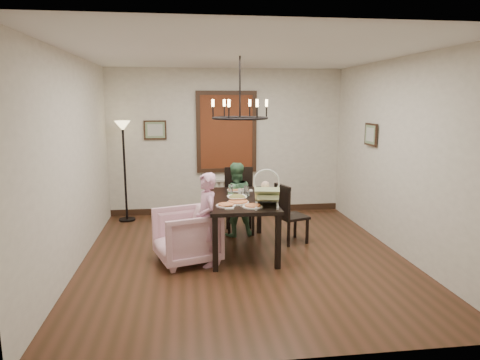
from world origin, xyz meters
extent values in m
cube|color=#492819|center=(0.00, 0.00, 0.00)|extent=(4.50, 5.00, 0.01)
cube|color=white|center=(0.00, 0.00, 2.80)|extent=(4.50, 5.00, 0.01)
cube|color=silver|center=(0.00, 2.50, 1.40)|extent=(4.50, 0.01, 2.80)
cube|color=silver|center=(-2.25, 0.00, 1.40)|extent=(0.01, 5.00, 2.80)
cube|color=silver|center=(2.25, 0.00, 1.40)|extent=(0.01, 5.00, 2.80)
cube|color=black|center=(-0.02, 0.30, 0.76)|extent=(0.97, 1.69, 0.05)
cube|color=black|center=(-0.44, -0.48, 0.37)|extent=(0.07, 0.07, 0.74)
cube|color=black|center=(-0.42, 1.08, 0.37)|extent=(0.07, 0.07, 0.74)
cube|color=black|center=(0.38, -0.49, 0.37)|extent=(0.07, 0.07, 0.74)
cube|color=black|center=(0.40, 1.07, 0.37)|extent=(0.07, 0.07, 0.74)
imported|color=#E8B1C5|center=(-0.81, -0.08, 0.37)|extent=(1.01, 1.00, 0.74)
imported|color=#E29FC0|center=(-0.53, -0.23, 0.52)|extent=(0.33, 0.43, 1.05)
imported|color=#477850|center=(-0.01, 1.00, 0.50)|extent=(0.54, 0.45, 1.01)
imported|color=white|center=(-0.08, 0.14, 0.83)|extent=(0.34, 0.34, 0.08)
cylinder|color=tan|center=(-0.08, -0.01, 0.81)|extent=(0.30, 0.30, 0.04)
cylinder|color=silver|center=(0.11, 0.40, 0.85)|extent=(0.06, 0.06, 0.13)
cube|color=maroon|center=(0.00, 2.46, 1.60)|extent=(1.00, 0.03, 1.40)
cube|color=black|center=(-1.35, 2.47, 1.65)|extent=(0.42, 0.03, 0.36)
cube|color=black|center=(2.21, 0.90, 1.65)|extent=(0.03, 0.42, 0.36)
torus|color=black|center=(-0.02, 0.30, 1.95)|extent=(0.80, 0.80, 0.04)
camera|label=1|loc=(-0.80, -5.74, 2.19)|focal=32.00mm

